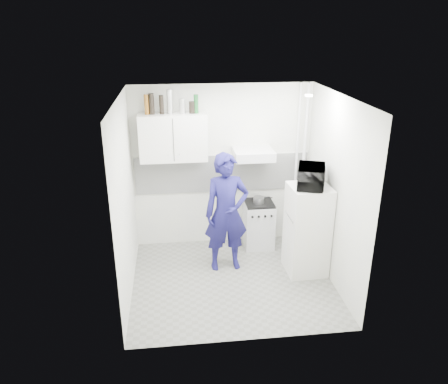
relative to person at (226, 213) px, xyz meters
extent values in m
plane|color=gray|center=(0.04, -0.40, -0.88)|extent=(2.80, 2.80, 0.00)
plane|color=white|center=(0.04, -0.40, 1.72)|extent=(2.80, 2.80, 0.00)
plane|color=white|center=(0.04, 0.85, 0.42)|extent=(2.80, 0.00, 2.80)
plane|color=white|center=(-1.36, -0.40, 0.42)|extent=(0.00, 2.60, 2.60)
plane|color=white|center=(1.44, -0.40, 0.42)|extent=(0.00, 2.60, 2.60)
imported|color=#181552|center=(0.00, 0.00, 0.00)|extent=(0.68, 0.47, 1.77)
cube|color=silver|center=(0.60, 0.60, -0.51)|extent=(0.46, 0.46, 0.74)
cube|color=white|center=(1.14, -0.25, -0.22)|extent=(0.58, 0.58, 1.33)
cube|color=black|center=(0.60, 0.60, -0.13)|extent=(0.44, 0.44, 0.03)
cylinder|color=silver|center=(0.59, 0.58, -0.07)|extent=(0.17, 0.17, 0.10)
imported|color=black|center=(1.14, -0.25, 0.59)|extent=(0.62, 0.51, 0.29)
cylinder|color=brown|center=(-1.08, 0.67, 1.46)|extent=(0.07, 0.07, 0.28)
cylinder|color=black|center=(-1.00, 0.67, 1.47)|extent=(0.08, 0.08, 0.30)
cylinder|color=black|center=(-0.86, 0.67, 1.45)|extent=(0.07, 0.07, 0.27)
cylinder|color=silver|center=(-0.74, 0.67, 1.49)|extent=(0.08, 0.08, 0.35)
cylinder|color=silver|center=(-0.56, 0.67, 1.43)|extent=(0.09, 0.09, 0.22)
cylinder|color=black|center=(-0.42, 0.67, 1.40)|extent=(0.09, 0.09, 0.17)
cylinder|color=#144C1E|center=(-0.36, 0.67, 1.45)|extent=(0.07, 0.07, 0.27)
cube|color=white|center=(-0.71, 0.67, 0.97)|extent=(1.00, 0.35, 0.70)
cube|color=silver|center=(0.49, 0.60, 0.69)|extent=(0.60, 0.50, 0.14)
cube|color=white|center=(0.04, 0.83, 0.32)|extent=(2.74, 0.03, 0.60)
cylinder|color=silver|center=(1.34, 0.77, 0.42)|extent=(0.05, 0.05, 2.60)
cylinder|color=silver|center=(1.22, 0.77, 0.42)|extent=(0.04, 0.04, 2.60)
cylinder|color=white|center=(1.04, -0.20, 1.69)|extent=(0.10, 0.10, 0.02)
camera|label=1|loc=(-0.71, -5.68, 2.59)|focal=35.00mm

